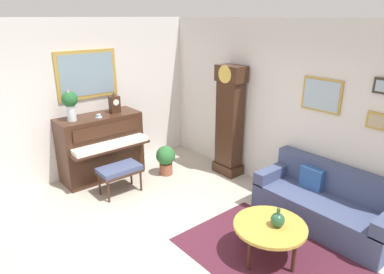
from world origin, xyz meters
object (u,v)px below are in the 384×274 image
piano (101,146)px  green_jug (278,220)px  mantel_clock (115,103)px  flower_vase (70,102)px  piano_bench (119,171)px  potted_plant (166,158)px  teacup (99,116)px  grandfather_clock (229,124)px  couch (325,204)px  coffee_table (270,227)px

piano → green_jug: bearing=9.5°
mantel_clock → flower_vase: flower_vase is taller
piano_bench → green_jug: (2.68, 0.64, 0.14)m
piano → mantel_clock: size_ratio=3.79×
potted_plant → teacup: bearing=-120.5°
piano → teacup: teacup is taller
grandfather_clock → couch: (2.07, -0.16, -0.65)m
couch → potted_plant: (-2.76, -0.78, 0.01)m
couch → flower_vase: flower_vase is taller
piano_bench → teacup: 1.03m
mantel_clock → green_jug: mantel_clock is taller
grandfather_clock → piano_bench: bearing=-107.0°
coffee_table → couch: bearing=87.3°
piano_bench → potted_plant: size_ratio=1.25×
piano_bench → coffee_table: 2.68m
flower_vase → teacup: (0.11, 0.43, -0.29)m
coffee_table → teacup: (-3.28, -0.57, 0.77)m
piano_bench → coffee_table: piano_bench is taller
flower_vase → green_jug: size_ratio=2.42×
piano_bench → green_jug: size_ratio=2.92×
flower_vase → grandfather_clock: bearing=59.8°
teacup → piano_bench: bearing=-2.4°
piano → coffee_table: (3.38, 0.53, -0.17)m
mantel_clock → coffee_table: bearing=3.5°
flower_vase → teacup: 0.53m
piano → grandfather_clock: size_ratio=0.71×
coffee_table → teacup: teacup is taller
piano → flower_vase: 1.01m
coffee_table → potted_plant: size_ratio=1.57×
mantel_clock → teacup: 0.41m
grandfather_clock → piano: bearing=-126.1°
coffee_table → grandfather_clock: bearing=146.2°
grandfather_clock → coffee_table: bearing=-33.8°
couch → green_jug: bearing=-89.4°
coffee_table → flower_vase: 3.68m
flower_vase → green_jug: 3.73m
coffee_table → teacup: 3.41m
piano → teacup: (0.11, -0.04, 0.60)m
piano → couch: piano is taller
piano_bench → potted_plant: 1.01m
mantel_clock → teacup: bearing=-74.2°
grandfather_clock → teacup: (-1.26, -1.92, 0.23)m
piano_bench → teacup: (-0.67, 0.03, 0.78)m
flower_vase → piano: bearing=90.1°
green_jug → piano: bearing=-170.5°
coffee_table → flower_vase: size_ratio=1.52×
piano_bench → coffee_table: (2.61, 0.60, 0.02)m
piano → green_jug: 3.50m
grandfather_clock → mantel_clock: 2.10m
green_jug → teacup: bearing=-169.5°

